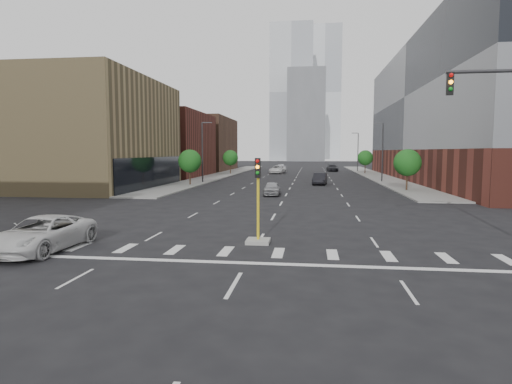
% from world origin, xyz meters
% --- Properties ---
extents(ground, '(400.00, 400.00, 0.00)m').
position_xyz_m(ground, '(0.00, 0.00, 0.00)').
color(ground, black).
rests_on(ground, ground).
extents(sidewalk_left_far, '(5.00, 92.00, 0.15)m').
position_xyz_m(sidewalk_left_far, '(-15.00, 74.00, 0.07)').
color(sidewalk_left_far, gray).
rests_on(sidewalk_left_far, ground).
extents(sidewalk_right_far, '(5.00, 92.00, 0.15)m').
position_xyz_m(sidewalk_right_far, '(15.00, 74.00, 0.07)').
color(sidewalk_right_far, gray).
rests_on(sidewalk_right_far, ground).
extents(building_left_mid, '(20.00, 24.00, 14.00)m').
position_xyz_m(building_left_mid, '(-27.50, 40.00, 7.00)').
color(building_left_mid, '#998456').
rests_on(building_left_mid, ground).
extents(building_left_far_a, '(20.00, 22.00, 12.00)m').
position_xyz_m(building_left_far_a, '(-27.50, 66.00, 6.00)').
color(building_left_far_a, brown).
rests_on(building_left_far_a, ground).
extents(building_left_far_b, '(20.00, 24.00, 13.00)m').
position_xyz_m(building_left_far_b, '(-27.50, 92.00, 6.50)').
color(building_left_far_b, brown).
rests_on(building_left_far_b, ground).
extents(building_right_main, '(24.00, 70.00, 22.00)m').
position_xyz_m(building_right_main, '(29.50, 60.00, 11.00)').
color(building_right_main, brown).
rests_on(building_right_main, ground).
extents(tower_left, '(22.00, 22.00, 70.00)m').
position_xyz_m(tower_left, '(-8.00, 220.00, 35.00)').
color(tower_left, '#B2B7BC').
rests_on(tower_left, ground).
extents(tower_right, '(20.00, 20.00, 80.00)m').
position_xyz_m(tower_right, '(10.00, 260.00, 40.00)').
color(tower_right, '#B2B7BC').
rests_on(tower_right, ground).
extents(tower_mid, '(18.00, 18.00, 44.00)m').
position_xyz_m(tower_mid, '(0.00, 200.00, 22.00)').
color(tower_mid, slate).
rests_on(tower_mid, ground).
extents(median_traffic_signal, '(1.20, 1.20, 4.40)m').
position_xyz_m(median_traffic_signal, '(0.00, 8.97, 0.97)').
color(median_traffic_signal, '#999993').
rests_on(median_traffic_signal, ground).
extents(streetlight_right_a, '(1.60, 0.22, 9.07)m').
position_xyz_m(streetlight_right_a, '(13.41, 55.00, 5.01)').
color(streetlight_right_a, '#2D2D30').
rests_on(streetlight_right_a, ground).
extents(streetlight_right_b, '(1.60, 0.22, 9.07)m').
position_xyz_m(streetlight_right_b, '(13.41, 90.00, 5.01)').
color(streetlight_right_b, '#2D2D30').
rests_on(streetlight_right_b, ground).
extents(streetlight_left, '(1.60, 0.22, 9.07)m').
position_xyz_m(streetlight_left, '(-13.41, 50.00, 5.01)').
color(streetlight_left, '#2D2D30').
rests_on(streetlight_left, ground).
extents(tree_left_near, '(3.20, 3.20, 4.85)m').
position_xyz_m(tree_left_near, '(-14.00, 45.00, 3.39)').
color(tree_left_near, '#382619').
rests_on(tree_left_near, ground).
extents(tree_left_far, '(3.20, 3.20, 4.85)m').
position_xyz_m(tree_left_far, '(-14.00, 75.00, 3.39)').
color(tree_left_far, '#382619').
rests_on(tree_left_far, ground).
extents(tree_right_near, '(3.20, 3.20, 4.85)m').
position_xyz_m(tree_right_near, '(14.00, 40.00, 3.39)').
color(tree_right_near, '#382619').
rests_on(tree_right_near, ground).
extents(tree_right_far, '(3.20, 3.20, 4.85)m').
position_xyz_m(tree_right_far, '(14.00, 80.00, 3.39)').
color(tree_right_far, '#382619').
rests_on(tree_right_far, ground).
extents(car_near_left, '(1.83, 4.34, 1.47)m').
position_xyz_m(car_near_left, '(-1.50, 33.34, 0.73)').
color(car_near_left, '#9FA0A3').
rests_on(car_near_left, ground).
extents(car_mid_right, '(2.30, 5.24, 1.68)m').
position_xyz_m(car_mid_right, '(3.93, 48.92, 0.84)').
color(car_mid_right, black).
rests_on(car_mid_right, ground).
extents(car_far_left, '(3.60, 6.40, 1.69)m').
position_xyz_m(car_far_left, '(-4.46, 79.03, 0.84)').
color(car_far_left, silver).
rests_on(car_far_left, ground).
extents(car_deep_right, '(2.71, 5.94, 1.68)m').
position_xyz_m(car_deep_right, '(7.66, 90.18, 0.84)').
color(car_deep_right, black).
rests_on(car_deep_right, ground).
extents(car_distant, '(2.37, 5.06, 1.67)m').
position_xyz_m(car_distant, '(-4.76, 94.08, 0.84)').
color(car_distant, silver).
rests_on(car_distant, ground).
extents(parked_minivan, '(2.95, 5.99, 1.63)m').
position_xyz_m(parked_minivan, '(-10.00, 6.00, 0.82)').
color(parked_minivan, silver).
rests_on(parked_minivan, ground).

